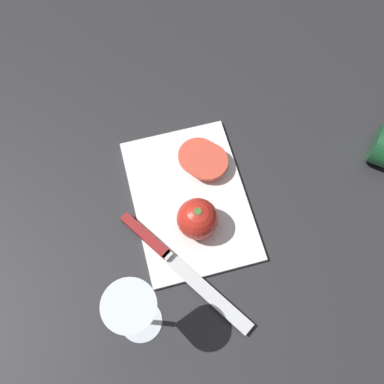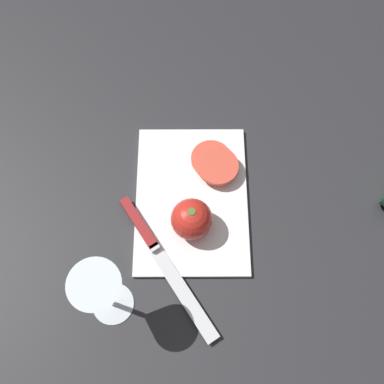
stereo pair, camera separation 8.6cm
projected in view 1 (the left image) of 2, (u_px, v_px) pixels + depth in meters
ground_plane at (187, 189)px, 0.91m from camera, size 3.00×3.00×0.00m
cutting_board at (192, 199)px, 0.89m from camera, size 0.31×0.22×0.01m
wine_glass at (133, 311)px, 0.69m from camera, size 0.08×0.08×0.18m
whole_tomato at (198, 219)px, 0.83m from camera, size 0.08×0.08×0.08m
knife at (161, 250)px, 0.84m from camera, size 0.28×0.19×0.01m
tomato_slice_stack_near at (203, 159)px, 0.91m from camera, size 0.11×0.09×0.03m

